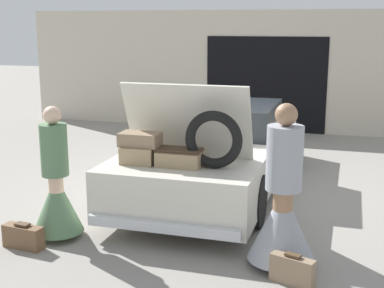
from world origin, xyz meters
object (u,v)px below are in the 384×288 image
Objects in this scene: person_right at (283,211)px; suitcase_beside_right_person at (292,270)px; car at (217,150)px; person_left at (57,192)px; suitcase_beside_left_person at (23,237)px.

suitcase_beside_right_person is at bearing -152.22° from person_right.
car is at bearing 117.19° from suitcase_beside_right_person.
person_right reaches higher than person_left.
person_left is at bearing 171.87° from suitcase_beside_right_person.
suitcase_beside_left_person is 1.08× the size of suitcase_beside_right_person.
suitcase_beside_right_person is (3.03, -0.00, 0.01)m from suitcase_beside_left_person.
suitcase_beside_left_person is (-1.54, -2.89, -0.46)m from car.
person_left reaches higher than suitcase_beside_right_person.
person_left reaches higher than suitcase_beside_left_person.
person_left is at bearing -117.99° from car.
suitcase_beside_left_person is 3.03m from suitcase_beside_right_person.
car is 2.84m from person_right.
person_right reaches higher than suitcase_beside_left_person.
car is 10.94× the size of suitcase_beside_right_person.
person_left is at bearing 94.54° from person_right.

